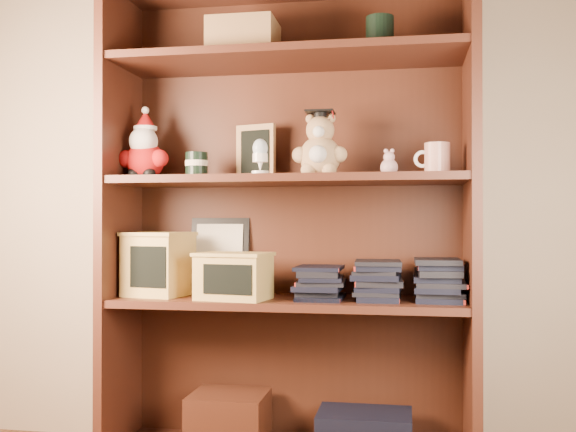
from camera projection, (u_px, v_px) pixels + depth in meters
name	position (u px, v px, depth m)	size (l,w,h in m)	color
bookcase	(290.00, 228.00, 2.26)	(1.20, 0.35, 1.60)	#462014
shelf_lower	(288.00, 302.00, 2.21)	(1.14, 0.33, 0.02)	#462014
shelf_upper	(288.00, 180.00, 2.21)	(1.14, 0.33, 0.02)	#462014
santa_plush	(145.00, 151.00, 2.29)	(0.18, 0.13, 0.25)	#A50F0F
teachers_tin	(197.00, 165.00, 2.27)	(0.08, 0.08, 0.08)	black
chalkboard_plaque	(256.00, 153.00, 2.35)	(0.15, 0.10, 0.19)	#9E7547
egg_cup	(260.00, 156.00, 2.15)	(0.06, 0.06, 0.12)	white
grad_teddy_bear	(320.00, 150.00, 2.19)	(0.18, 0.15, 0.22)	tan
pink_figurine	(389.00, 165.00, 2.15)	(0.06, 0.06, 0.09)	#CC9E9F
teacher_mug	(436.00, 159.00, 2.13)	(0.11, 0.08, 0.10)	silver
certificate_frame	(220.00, 255.00, 2.39)	(0.21, 0.05, 0.26)	black
treats_box	(159.00, 263.00, 2.28)	(0.23, 0.23, 0.21)	tan
pencils_box	(234.00, 276.00, 2.17)	(0.26, 0.20, 0.15)	tan
book_stack_left	(320.00, 282.00, 2.19)	(0.14, 0.20, 0.11)	black
book_stack_mid	(377.00, 280.00, 2.16)	(0.14, 0.20, 0.13)	black
book_stack_right	(438.00, 281.00, 2.12)	(0.14, 0.20, 0.13)	black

